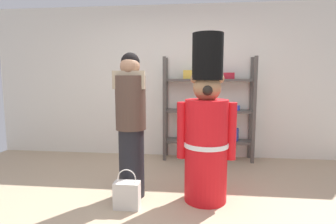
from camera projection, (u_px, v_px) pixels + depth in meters
name	position (u px, v px, depth m)	size (l,w,h in m)	color
ground_plane	(154.00, 215.00, 2.72)	(6.40, 6.40, 0.00)	tan
back_wall	(173.00, 82.00, 4.72)	(6.40, 0.12, 2.60)	silver
merchandise_shelf	(208.00, 108.00, 4.50)	(1.49, 0.35, 1.72)	#4C4742
teddy_bear_guard	(206.00, 131.00, 2.96)	(0.65, 0.49, 1.84)	red
person_shopper	(131.00, 123.00, 3.07)	(0.36, 0.34, 1.66)	black
shopping_bag	(127.00, 194.00, 2.85)	(0.27, 0.15, 0.43)	silver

